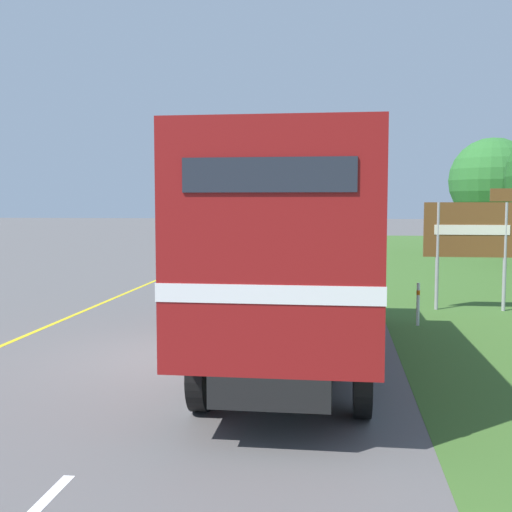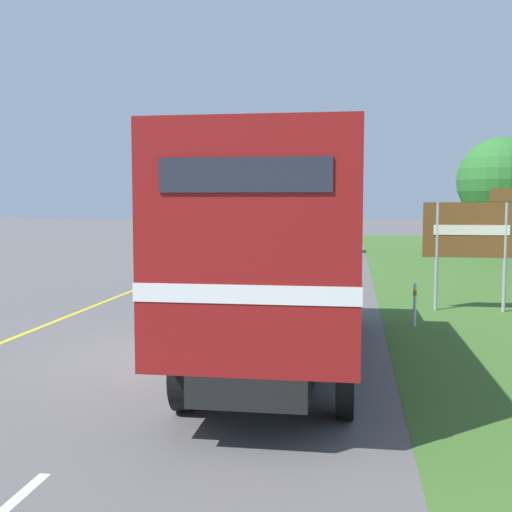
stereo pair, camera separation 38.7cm
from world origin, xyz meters
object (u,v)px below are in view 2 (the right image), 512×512
object	(u,v)px
lead_car_white	(230,248)
highway_sign	(473,233)
lead_car_white_ahead	(334,236)
horse_trailer_truck	(285,245)
delineator_post	(415,304)
roadside_tree_far	(500,180)

from	to	relation	value
lead_car_white	highway_sign	distance (m)	11.58
lead_car_white	lead_car_white_ahead	xyz separation A→B (m)	(3.79, 10.41, -0.00)
horse_trailer_truck	lead_car_white_ahead	size ratio (longest dim) A/B	2.25
lead_car_white	highway_sign	size ratio (longest dim) A/B	1.30
lead_car_white_ahead	lead_car_white	bearing A→B (deg)	-109.99
lead_car_white	lead_car_white_ahead	world-z (taller)	lead_car_white
horse_trailer_truck	delineator_post	xyz separation A→B (m)	(2.47, 3.74, -1.51)
highway_sign	delineator_post	distance (m)	3.13
highway_sign	roadside_tree_far	bearing A→B (deg)	76.03
delineator_post	highway_sign	bearing A→B (deg)	54.86
lead_car_white_ahead	delineator_post	world-z (taller)	lead_car_white_ahead
lead_car_white	delineator_post	xyz separation A→B (m)	(6.19, -10.77, -0.41)
horse_trailer_truck	delineator_post	distance (m)	4.73
highway_sign	roadside_tree_far	world-z (taller)	roadside_tree_far
roadside_tree_far	delineator_post	world-z (taller)	roadside_tree_far
highway_sign	lead_car_white_ahead	bearing A→B (deg)	101.94
horse_trailer_truck	highway_sign	bearing A→B (deg)	55.92
horse_trailer_truck	lead_car_white_ahead	world-z (taller)	horse_trailer_truck
horse_trailer_truck	delineator_post	bearing A→B (deg)	56.58
lead_car_white	highway_sign	xyz separation A→B (m)	(7.78, -8.51, 1.05)
roadside_tree_far	highway_sign	bearing A→B (deg)	-103.97
lead_car_white	roadside_tree_far	bearing A→B (deg)	38.72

